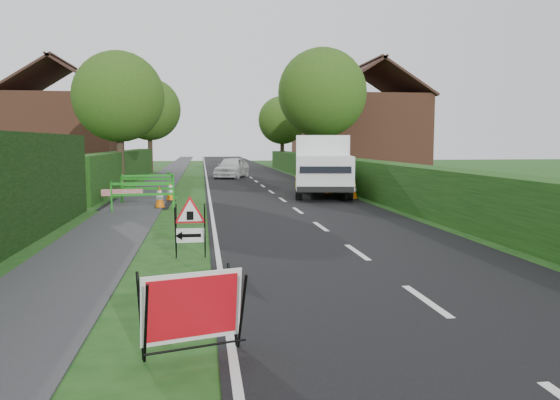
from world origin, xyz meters
TOP-DOWN VIEW (x-y plane):
  - ground at (0.00, 0.00)m, footprint 120.00×120.00m
  - road_surface at (2.50, 35.00)m, footprint 6.00×90.00m
  - footpath at (-3.00, 35.00)m, footprint 2.00×90.00m
  - hedge_west_far at (-5.00, 22.00)m, footprint 1.00×24.00m
  - hedge_east at (6.50, 16.00)m, footprint 1.20×50.00m
  - house_west at (-10.00, 30.00)m, footprint 7.50×7.40m
  - house_east_a at (11.00, 28.00)m, footprint 7.50×7.40m
  - house_east_b at (12.00, 42.00)m, footprint 7.50×7.40m
  - tree_nw at (-4.60, 18.00)m, footprint 4.40×4.40m
  - tree_ne at (6.40, 22.00)m, footprint 5.20×5.20m
  - tree_fw at (-4.60, 34.00)m, footprint 4.80×4.80m
  - tree_fe at (6.40, 38.00)m, footprint 4.20×4.20m
  - red_rect_sign at (-0.77, -4.03)m, footprint 1.18×0.90m
  - triangle_sign at (-0.92, 0.91)m, footprint 0.71×0.71m
  - works_van at (4.44, 13.11)m, footprint 3.12×5.92m
  - traffic_cone_0 at (5.38, 11.45)m, footprint 0.38×0.38m
  - traffic_cone_1 at (4.82, 13.46)m, footprint 0.38×0.38m
  - traffic_cone_2 at (4.75, 15.54)m, footprint 0.38×0.38m
  - traffic_cone_3 at (-2.11, 9.49)m, footprint 0.38×0.38m
  - traffic_cone_4 at (-1.87, 11.89)m, footprint 0.38×0.38m
  - ped_barrier_0 at (-2.60, 8.78)m, footprint 2.08×0.53m
  - ped_barrier_1 at (-2.68, 11.20)m, footprint 2.08×0.82m
  - ped_barrier_2 at (-2.86, 13.17)m, footprint 2.09×0.66m
  - ped_barrier_3 at (-1.98, 14.05)m, footprint 0.70×2.09m
  - redwhite_plank at (-3.55, 10.78)m, footprint 1.50×0.12m
  - litter_can at (-1.09, -3.63)m, footprint 0.12×0.07m
  - hatchback_car at (1.28, 25.62)m, footprint 2.77×4.30m

SIDE VIEW (x-z plane):
  - ground at x=0.00m, z-range 0.00..0.00m
  - hedge_west_far at x=-5.00m, z-range -0.90..0.90m
  - hedge_east at x=6.50m, z-range -0.75..0.75m
  - redwhite_plank at x=-3.55m, z-range -0.12..0.12m
  - litter_can at x=-1.09m, z-range -0.03..0.03m
  - road_surface at x=2.50m, z-range -0.01..0.01m
  - footpath at x=-3.00m, z-range -0.01..0.02m
  - traffic_cone_0 at x=5.38m, z-range 0.00..0.79m
  - traffic_cone_1 at x=4.82m, z-range 0.00..0.79m
  - traffic_cone_2 at x=4.75m, z-range 0.00..0.79m
  - traffic_cone_3 at x=-2.11m, z-range 0.00..0.79m
  - traffic_cone_4 at x=-1.87m, z-range 0.00..0.79m
  - red_rect_sign at x=-0.77m, z-range 0.07..0.97m
  - ped_barrier_0 at x=-2.60m, z-range 0.13..1.13m
  - ped_barrier_1 at x=-2.68m, z-range 0.13..1.13m
  - ped_barrier_2 at x=-2.86m, z-range 0.13..1.13m
  - ped_barrier_3 at x=-1.98m, z-range 0.13..1.13m
  - hatchback_car at x=1.28m, z-range 0.00..1.36m
  - triangle_sign at x=-0.92m, z-range 0.20..1.24m
  - works_van at x=4.44m, z-range 0.08..2.65m
  - house_west at x=-10.00m, z-range -1.04..6.84m
  - house_east_a at x=11.00m, z-range -1.04..6.84m
  - house_east_b at x=12.00m, z-range -1.04..6.84m
  - tree_fe at x=6.40m, z-range 1.05..7.39m
  - tree_nw at x=-4.60m, z-range 1.13..7.83m
  - tree_fw at x=-4.60m, z-range 1.21..8.45m
  - tree_ne at x=6.40m, z-range 1.28..9.07m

